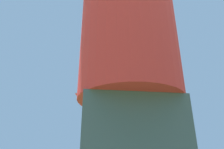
% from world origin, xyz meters
% --- Properties ---
extents(kite_flyer_person, '(0.81, 0.37, 1.92)m').
position_xyz_m(kite_flyer_person, '(-0.09, -0.17, 0.94)').
color(kite_flyer_person, '#424751').
rests_on(kite_flyer_person, ground).
extents(distant_kite_purple_overhead_distant, '(0.89, 0.89, 0.10)m').
position_xyz_m(distant_kite_purple_overhead_distant, '(4.12, 32.87, 4.87)').
color(distant_kite_purple_overhead_distant, purple).
extents(distant_kite_red_mid_left, '(0.68, 0.66, 0.25)m').
position_xyz_m(distant_kite_red_mid_left, '(-1.34, 15.78, 14.10)').
color(distant_kite_red_mid_left, red).
extents(distant_kite_green_mid_right, '(1.13, 0.99, 1.22)m').
position_xyz_m(distant_kite_green_mid_right, '(-2.59, 30.43, 5.65)').
color(distant_kite_green_mid_right, green).
extents(distant_kite_blue_high_left, '(0.91, 0.92, 0.32)m').
position_xyz_m(distant_kite_blue_high_left, '(0.30, 27.63, 19.44)').
color(distant_kite_blue_high_left, blue).
extents(distant_kite_red_low_left, '(0.85, 0.77, 0.47)m').
position_xyz_m(distant_kite_red_low_left, '(-4.28, 28.19, 10.45)').
color(distant_kite_red_low_left, red).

